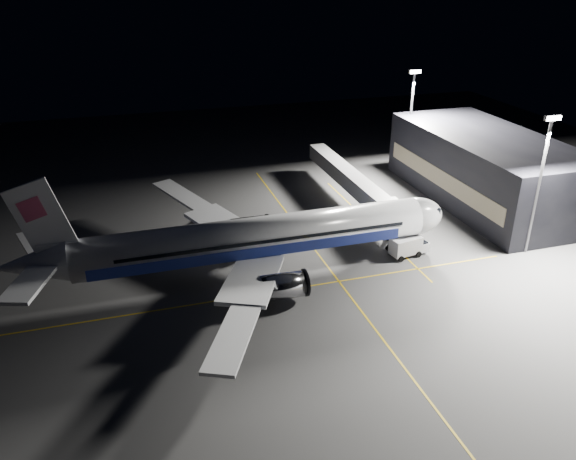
% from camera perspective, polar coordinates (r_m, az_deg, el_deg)
% --- Properties ---
extents(ground, '(200.00, 200.00, 0.00)m').
position_cam_1_polar(ground, '(79.04, -3.20, -4.19)').
color(ground, '#4C4C4F').
rests_on(ground, ground).
extents(guide_line_main, '(0.25, 80.00, 0.01)m').
position_cam_1_polar(guide_line_main, '(81.63, 3.63, -3.18)').
color(guide_line_main, gold).
rests_on(guide_line_main, ground).
extents(guide_line_cross, '(70.00, 0.25, 0.01)m').
position_cam_1_polar(guide_line_cross, '(74.02, -2.07, -6.38)').
color(guide_line_cross, gold).
rests_on(guide_line_cross, ground).
extents(guide_line_side, '(0.25, 40.00, 0.01)m').
position_cam_1_polar(guide_line_side, '(94.16, 8.38, 0.64)').
color(guide_line_side, gold).
rests_on(guide_line_side, ground).
extents(airliner, '(61.48, 54.22, 16.64)m').
position_cam_1_polar(airliner, '(76.42, -4.08, -0.93)').
color(airliner, silver).
rests_on(airliner, ground).
extents(terminal, '(18.12, 40.00, 12.00)m').
position_cam_1_polar(terminal, '(107.05, 19.47, 5.95)').
color(terminal, black).
rests_on(terminal, ground).
extents(jet_bridge, '(3.60, 34.40, 6.30)m').
position_cam_1_polar(jet_bridge, '(99.18, 6.61, 4.91)').
color(jet_bridge, '#B2B2B7').
rests_on(jet_bridge, ground).
extents(floodlight_mast_north, '(2.40, 0.68, 20.70)m').
position_cam_1_polar(floodlight_mast_north, '(116.68, 12.39, 11.60)').
color(floodlight_mast_north, '#59595E').
rests_on(floodlight_mast_north, ground).
extents(floodlight_mast_south, '(2.40, 0.67, 20.70)m').
position_cam_1_polar(floodlight_mast_south, '(86.81, 24.33, 5.24)').
color(floodlight_mast_south, '#59595E').
rests_on(floodlight_mast_south, ground).
extents(service_truck, '(6.20, 3.37, 3.01)m').
position_cam_1_polar(service_truck, '(84.24, 12.15, -1.56)').
color(service_truck, silver).
rests_on(service_truck, ground).
extents(baggage_tug, '(2.96, 2.53, 1.93)m').
position_cam_1_polar(baggage_tug, '(95.43, -7.32, 1.63)').
color(baggage_tug, black).
rests_on(baggage_tug, ground).
extents(safety_cone_a, '(0.45, 0.45, 0.68)m').
position_cam_1_polar(safety_cone_a, '(81.34, -8.11, -3.25)').
color(safety_cone_a, '#DB4009').
rests_on(safety_cone_a, ground).
extents(safety_cone_b, '(0.36, 0.36, 0.53)m').
position_cam_1_polar(safety_cone_b, '(83.39, -0.66, -2.27)').
color(safety_cone_b, '#DB4009').
rests_on(safety_cone_b, ground).
extents(safety_cone_c, '(0.46, 0.46, 0.68)m').
position_cam_1_polar(safety_cone_c, '(85.73, -1.11, -1.41)').
color(safety_cone_c, '#DB4009').
rests_on(safety_cone_c, ground).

